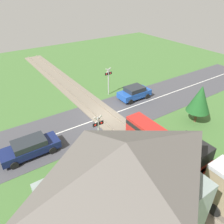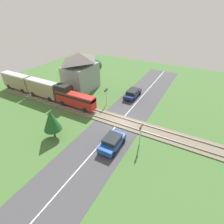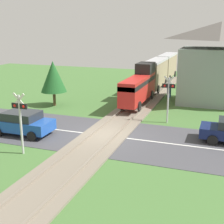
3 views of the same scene
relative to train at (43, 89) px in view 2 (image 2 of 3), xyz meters
name	(u,v)px [view 2 (image 2 of 3)]	position (x,y,z in m)	size (l,w,h in m)	color
ground_plane	(120,122)	(0.00, -14.49, -1.88)	(60.00, 60.00, 0.00)	#426B33
road_surface	(120,122)	(0.00, -14.49, -1.87)	(48.00, 6.40, 0.02)	#424247
track_bed	(120,121)	(0.00, -14.49, -1.81)	(2.80, 48.00, 0.24)	#756B5B
train	(43,89)	(0.00, 0.00, 0.00)	(1.58, 20.06, 3.18)	red
car_near_crossing	(112,142)	(-4.96, -15.93, -1.10)	(3.78, 1.95, 1.47)	#1E4CA8
car_far_side	(133,93)	(7.78, -13.05, -1.14)	(4.45, 1.87, 1.38)	#141E4C
crossing_signal_west_approach	(141,131)	(-3.13, -18.54, 0.23)	(0.90, 0.18, 3.31)	#B7B7B7
crossing_signal_east_approach	(106,93)	(3.13, -10.43, 0.23)	(0.90, 0.18, 3.31)	#B7B7B7
station_building	(81,72)	(6.07, -3.39, 1.50)	(6.75, 4.66, 6.93)	gray
pedestrian_by_station	(62,93)	(1.85, -2.33, -1.17)	(0.39, 0.39, 1.56)	#2D4C8E
tree_by_station	(96,65)	(11.70, -3.08, 1.20)	(2.32, 2.32, 4.27)	brown
tree_roadside_hedge	(51,120)	(-6.79, -8.83, 0.61)	(2.15, 2.15, 3.79)	brown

